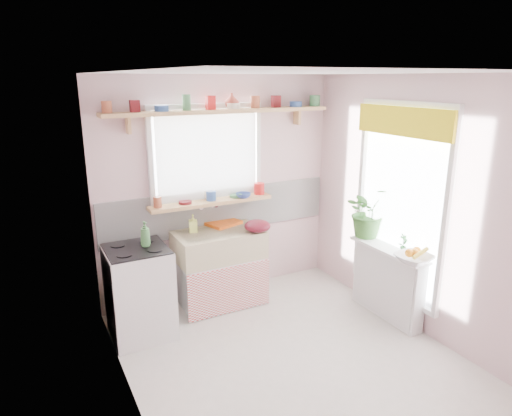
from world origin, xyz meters
TOP-DOWN VIEW (x-y plane):
  - room at (0.66, 0.86)m, footprint 3.20×3.20m
  - sink_unit at (-0.15, 1.29)m, footprint 0.95×0.65m
  - cooker at (-1.10, 1.05)m, footprint 0.58×0.58m
  - radiator_ledge at (1.30, 0.20)m, footprint 0.22×0.95m
  - windowsill at (-0.15, 1.48)m, footprint 1.40×0.22m
  - pine_shelf at (0.00, 1.47)m, footprint 2.52×0.24m
  - shelf_crockery at (-0.02, 1.47)m, footprint 2.47×0.11m
  - sill_crockery at (-0.15, 1.48)m, footprint 1.35×0.11m
  - dish_tray at (0.00, 1.50)m, footprint 0.42×0.36m
  - colander at (0.22, 1.10)m, footprint 0.35×0.35m
  - jade_plant at (1.33, 0.60)m, footprint 0.52×0.45m
  - fruit_bowl at (1.21, -0.20)m, footprint 0.38×0.38m
  - herb_pot at (1.33, 0.06)m, footprint 0.11×0.09m
  - soap_bottle_sink at (-0.39, 1.42)m, footprint 0.11×0.11m
  - sill_cup at (-0.15, 1.54)m, footprint 0.16×0.16m
  - sill_bowl at (0.21, 1.42)m, footprint 0.20×0.20m
  - shelf_vase at (0.14, 1.53)m, footprint 0.16×0.16m
  - cooker_bottle at (-1.00, 1.06)m, footprint 0.11×0.11m
  - fruit at (1.22, -0.19)m, footprint 0.20×0.14m

SIDE VIEW (x-z plane):
  - radiator_ledge at x=1.30m, z-range 0.01..0.78m
  - sink_unit at x=-0.15m, z-range -0.13..0.99m
  - cooker at x=-1.10m, z-range 0.00..0.92m
  - fruit_bowl at x=1.21m, z-range 0.78..0.86m
  - dish_tray at x=0.00m, z-range 0.85..0.89m
  - herb_pot at x=1.33m, z-range 0.78..0.97m
  - fruit at x=1.22m, z-range 0.83..0.93m
  - colander at x=0.22m, z-range 0.85..0.98m
  - soap_bottle_sink at x=-0.39m, z-range 0.85..1.04m
  - cooker_bottle at x=-1.00m, z-range 0.92..1.16m
  - jade_plant at x=1.33m, z-range 0.77..1.34m
  - windowsill at x=-0.15m, z-range 1.12..1.16m
  - sill_bowl at x=0.21m, z-range 1.16..1.21m
  - sill_cup at x=-0.15m, z-range 1.16..1.27m
  - sill_crockery at x=-0.15m, z-range 1.16..1.28m
  - room at x=0.66m, z-range -0.23..2.97m
  - pine_shelf at x=0.00m, z-range 2.10..2.14m
  - shelf_crockery at x=-0.02m, z-range 2.13..2.25m
  - shelf_vase at x=0.14m, z-range 2.14..2.30m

